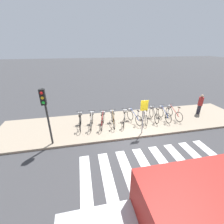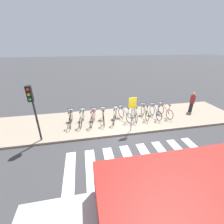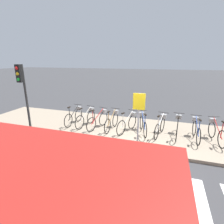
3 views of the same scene
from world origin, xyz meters
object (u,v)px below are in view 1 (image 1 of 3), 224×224
at_px(parked_bicycle_3, 113,118).
at_px(parked_bicycle_4, 124,118).
at_px(parked_bicycle_1, 92,120).
at_px(parked_bicycle_0, 80,121).
at_px(parked_bicycle_8, 164,113).
at_px(parked_bicycle_2, 103,120).
at_px(traffic_light, 45,106).
at_px(pedestrian, 200,104).
at_px(parked_bicycle_7, 154,114).
at_px(parked_bicycle_6, 145,115).
at_px(sign_post, 144,112).
at_px(parked_bicycle_5, 134,116).
at_px(parked_bicycle_9, 173,112).

distance_m(parked_bicycle_3, parked_bicycle_4, 0.78).
height_order(parked_bicycle_1, parked_bicycle_4, same).
distance_m(parked_bicycle_0, parked_bicycle_4, 2.90).
relative_size(parked_bicycle_1, parked_bicycle_4, 1.04).
xyz_separation_m(parked_bicycle_3, parked_bicycle_8, (3.70, 0.03, 0.00)).
bearing_deg(parked_bicycle_3, parked_bicycle_8, 0.54).
bearing_deg(parked_bicycle_0, parked_bicycle_2, -6.25).
bearing_deg(parked_bicycle_1, traffic_light, -145.23).
xyz_separation_m(parked_bicycle_8, pedestrian, (3.12, 0.29, 0.35)).
bearing_deg(parked_bicycle_7, pedestrian, 2.88).
height_order(parked_bicycle_6, sign_post, sign_post).
bearing_deg(parked_bicycle_8, traffic_light, -168.22).
xyz_separation_m(parked_bicycle_7, pedestrian, (3.86, 0.19, 0.35)).
xyz_separation_m(parked_bicycle_5, parked_bicycle_9, (2.99, -0.02, 0.00)).
height_order(parked_bicycle_6, parked_bicycle_9, same).
relative_size(parked_bicycle_4, parked_bicycle_9, 0.96).
height_order(parked_bicycle_1, parked_bicycle_3, same).
distance_m(parked_bicycle_6, traffic_light, 6.34).
bearing_deg(sign_post, parked_bicycle_5, 90.54).
bearing_deg(parked_bicycle_7, parked_bicycle_5, -177.53).
bearing_deg(parked_bicycle_9, parked_bicycle_5, 179.64).
bearing_deg(sign_post, parked_bicycle_7, 46.58).
distance_m(parked_bicycle_2, parked_bicycle_8, 4.40).
bearing_deg(parked_bicycle_3, parked_bicycle_0, 176.91).
xyz_separation_m(parked_bicycle_0, parked_bicycle_4, (2.90, -0.15, 0.00)).
distance_m(parked_bicycle_1, traffic_light, 3.26).
bearing_deg(parked_bicycle_8, parked_bicycle_9, 1.23).
xyz_separation_m(pedestrian, traffic_light, (-10.47, -1.83, 1.42)).
relative_size(parked_bicycle_2, traffic_light, 0.53).
distance_m(parked_bicycle_4, pedestrian, 6.06).
xyz_separation_m(parked_bicycle_7, traffic_light, (-6.61, -1.63, 1.77)).
relative_size(parked_bicycle_3, parked_bicycle_6, 1.02).
relative_size(parked_bicycle_7, sign_post, 0.79).
height_order(parked_bicycle_8, pedestrian, pedestrian).
distance_m(parked_bicycle_2, sign_post, 2.76).
bearing_deg(parked_bicycle_5, parked_bicycle_7, 2.47).
height_order(parked_bicycle_1, parked_bicycle_9, same).
bearing_deg(parked_bicycle_4, parked_bicycle_6, 2.40).
relative_size(traffic_light, sign_post, 1.45).
relative_size(parked_bicycle_3, parked_bicycle_8, 1.00).
relative_size(parked_bicycle_7, traffic_light, 0.54).
bearing_deg(parked_bicycle_4, sign_post, -63.84).
xyz_separation_m(parked_bicycle_6, sign_post, (-0.77, -1.47, 1.00)).
xyz_separation_m(parked_bicycle_5, parked_bicycle_6, (0.79, -0.04, 0.00)).
relative_size(parked_bicycle_6, sign_post, 0.77).
bearing_deg(parked_bicycle_1, pedestrian, 1.85).
distance_m(parked_bicycle_1, parked_bicycle_4, 2.18).
bearing_deg(parked_bicycle_2, pedestrian, 2.82).
distance_m(parked_bicycle_0, parked_bicycle_8, 5.82).
distance_m(parked_bicycle_0, sign_post, 4.04).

